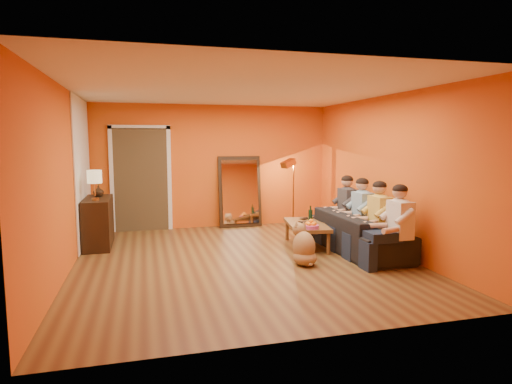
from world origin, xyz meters
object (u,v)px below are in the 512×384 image
object	(u,v)px
mirror_frame	(240,191)
tumbler	(310,219)
table_lamp	(95,185)
person_far_left	(400,226)
person_mid_right	(362,214)
sofa	(358,232)
person_mid_left	(380,220)
wine_bottle	(310,215)
person_far_right	(347,209)
coffee_table	(306,235)
sideboard	(98,222)
dog	(304,243)
vase	(99,191)
laptop	(309,218)
floor_lamp	(293,195)

from	to	relation	value
mirror_frame	tumbler	xyz separation A→B (m)	(0.84, -1.96, -0.29)
table_lamp	person_far_left	bearing A→B (deg)	-26.62
person_mid_right	tumbler	distance (m)	0.91
sofa	person_mid_left	distance (m)	0.55
wine_bottle	person_far_right	bearing A→B (deg)	14.50
coffee_table	person_mid_right	distance (m)	1.02
sideboard	person_mid_left	size ratio (longest dim) A/B	0.97
dog	sofa	bearing A→B (deg)	35.75
coffee_table	person_mid_left	world-z (taller)	person_mid_left
coffee_table	vase	world-z (taller)	vase
mirror_frame	coffee_table	size ratio (longest dim) A/B	1.25
dog	person_far_left	size ratio (longest dim) A/B	0.52
sideboard	table_lamp	size ratio (longest dim) A/B	2.31
person_far_right	sofa	bearing A→B (deg)	-101.31
person_far_right	laptop	distance (m)	0.73
dog	vase	distance (m)	3.86
laptop	sideboard	bearing A→B (deg)	146.80
person_far_left	person_mid_right	xyz separation A→B (m)	(0.00, 1.10, 0.00)
coffee_table	person_far_left	distance (m)	1.77
sideboard	floor_lamp	distance (m)	3.88
tumbler	person_far_right	bearing A→B (deg)	3.01
dog	person_mid_left	size ratio (longest dim) A/B	0.52
sideboard	sofa	bearing A→B (deg)	-19.37
dog	wine_bottle	xyz separation A→B (m)	(0.48, 0.94, 0.26)
person_far_left	person_mid_left	distance (m)	0.55
dog	person_mid_right	size ratio (longest dim) A/B	0.52
person_far_left	person_far_right	size ratio (longest dim) A/B	1.00
mirror_frame	sofa	size ratio (longest dim) A/B	0.68
floor_lamp	person_mid_right	size ratio (longest dim) A/B	1.18
sofa	person_mid_right	distance (m)	0.33
laptop	dog	bearing A→B (deg)	-137.68
mirror_frame	person_mid_right	distance (m)	2.94
person_far_left	person_mid_left	world-z (taller)	same
coffee_table	sideboard	bearing A→B (deg)	173.71
person_mid_left	tumbler	world-z (taller)	person_mid_left
coffee_table	table_lamp	bearing A→B (deg)	178.33
person_far_left	tumbler	distance (m)	1.78
person_mid_left	vase	distance (m)	4.90
dog	person_mid_right	xyz separation A→B (m)	(1.29, 0.60, 0.29)
vase	person_far_right	bearing A→B (deg)	-14.01
coffee_table	wine_bottle	xyz separation A→B (m)	(0.05, -0.05, 0.37)
sideboard	floor_lamp	world-z (taller)	floor_lamp
sofa	person_mid_left	bearing A→B (deg)	-163.89
table_lamp	person_mid_right	distance (m)	4.53
sideboard	tumbler	xyz separation A→B (m)	(3.63, -0.88, 0.04)
sideboard	person_far_left	size ratio (longest dim) A/B	0.97
person_far_right	person_mid_right	bearing A→B (deg)	-90.00
person_mid_left	person_far_right	distance (m)	1.10
person_far_left	person_mid_right	world-z (taller)	same
person_mid_right	tumbler	size ratio (longest dim) A/B	12.24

